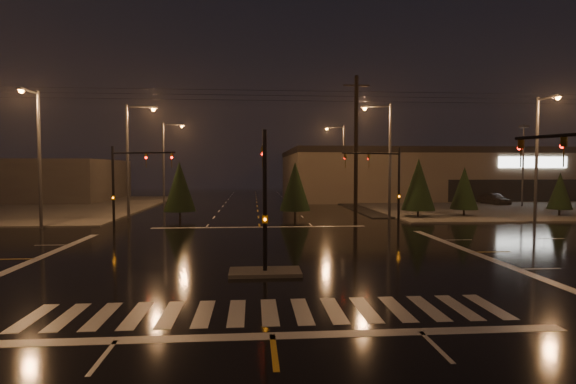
% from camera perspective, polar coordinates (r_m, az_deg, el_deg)
% --- Properties ---
extents(ground, '(140.00, 140.00, 0.00)m').
position_cam_1_polar(ground, '(22.99, -3.20, -8.04)').
color(ground, black).
rests_on(ground, ground).
extents(sidewalk_ne, '(36.00, 36.00, 0.12)m').
position_cam_1_polar(sidewalk_ne, '(60.92, 25.57, -1.38)').
color(sidewalk_ne, '#494741').
rests_on(sidewalk_ne, ground).
extents(median_island, '(3.00, 1.60, 0.15)m').
position_cam_1_polar(median_island, '(19.06, -2.93, -10.12)').
color(median_island, '#494741').
rests_on(median_island, ground).
extents(crosswalk, '(15.00, 2.60, 0.01)m').
position_cam_1_polar(crosswalk, '(14.26, -2.36, -14.95)').
color(crosswalk, beige).
rests_on(crosswalk, ground).
extents(stop_bar_near, '(16.00, 0.50, 0.01)m').
position_cam_1_polar(stop_bar_near, '(12.38, -2.00, -17.81)').
color(stop_bar_near, beige).
rests_on(stop_bar_near, ground).
extents(stop_bar_far, '(16.00, 0.50, 0.01)m').
position_cam_1_polar(stop_bar_far, '(33.85, -3.62, -4.47)').
color(stop_bar_far, beige).
rests_on(stop_bar_far, ground).
extents(parking_lot, '(50.00, 24.00, 0.08)m').
position_cam_1_polar(parking_lot, '(61.93, 30.51, -1.45)').
color(parking_lot, black).
rests_on(parking_lot, ground).
extents(retail_building, '(60.20, 28.30, 7.20)m').
position_cam_1_polar(retail_building, '(77.19, 22.91, 2.35)').
color(retail_building, '#6F5C4F').
rests_on(retail_building, ground).
extents(commercial_block, '(30.00, 18.00, 5.60)m').
position_cam_1_polar(commercial_block, '(73.22, -32.61, 1.27)').
color(commercial_block, '#393432').
rests_on(commercial_block, ground).
extents(signal_mast_median, '(0.25, 4.59, 6.00)m').
position_cam_1_polar(signal_mast_median, '(19.50, -3.03, 1.09)').
color(signal_mast_median, black).
rests_on(signal_mast_median, ground).
extents(signal_mast_ne, '(4.84, 1.86, 6.00)m').
position_cam_1_polar(signal_mast_ne, '(34.19, 12.51, 1.91)').
color(signal_mast_ne, black).
rests_on(signal_mast_ne, ground).
extents(signal_mast_nw, '(4.84, 1.86, 6.00)m').
position_cam_1_polar(signal_mast_nw, '(33.92, -19.89, 1.79)').
color(signal_mast_nw, black).
rests_on(signal_mast_nw, ground).
extents(streetlight_1, '(2.77, 0.32, 10.00)m').
position_cam_1_polar(streetlight_1, '(41.97, -19.31, 4.75)').
color(streetlight_1, '#38383A').
rests_on(streetlight_1, ground).
extents(streetlight_2, '(2.77, 0.32, 10.00)m').
position_cam_1_polar(streetlight_2, '(57.58, -15.23, 4.29)').
color(streetlight_2, '#38383A').
rests_on(streetlight_2, ground).
extents(streetlight_3, '(2.77, 0.32, 10.00)m').
position_cam_1_polar(streetlight_3, '(40.31, 12.40, 4.92)').
color(streetlight_3, '#38383A').
rests_on(streetlight_3, ground).
extents(streetlight_4, '(2.77, 0.32, 10.00)m').
position_cam_1_polar(streetlight_4, '(59.73, 6.81, 4.32)').
color(streetlight_4, '#38383A').
rests_on(streetlight_4, ground).
extents(streetlight_5, '(0.32, 2.77, 10.00)m').
position_cam_1_polar(streetlight_5, '(37.16, -29.25, 4.78)').
color(streetlight_5, '#38383A').
rests_on(streetlight_5, ground).
extents(streetlight_6, '(0.32, 2.77, 10.00)m').
position_cam_1_polar(streetlight_6, '(40.58, 29.29, 4.60)').
color(streetlight_6, '#38383A').
rests_on(streetlight_6, ground).
extents(utility_pole_1, '(2.20, 0.32, 12.00)m').
position_cam_1_polar(utility_pole_1, '(37.57, 8.63, 5.61)').
color(utility_pole_1, black).
rests_on(utility_pole_1, ground).
extents(conifer_0, '(2.94, 2.94, 5.29)m').
position_cam_1_polar(conifer_0, '(41.58, 16.23, 0.94)').
color(conifer_0, black).
rests_on(conifer_0, ground).
extents(conifer_1, '(2.46, 2.46, 4.55)m').
position_cam_1_polar(conifer_1, '(43.88, 21.48, 0.47)').
color(conifer_1, black).
rests_on(conifer_1, ground).
extents(conifer_2, '(2.14, 2.14, 4.04)m').
position_cam_1_polar(conifer_2, '(47.87, 31.26, 0.13)').
color(conifer_2, black).
rests_on(conifer_2, ground).
extents(conifer_3, '(2.76, 2.76, 5.01)m').
position_cam_1_polar(conifer_3, '(40.00, -13.60, 0.70)').
color(conifer_3, black).
rests_on(conifer_3, ground).
extents(conifer_4, '(2.74, 2.74, 4.98)m').
position_cam_1_polar(conifer_4, '(39.56, 0.90, 0.74)').
color(conifer_4, black).
rests_on(conifer_4, ground).
extents(car_parked, '(2.32, 4.75, 1.56)m').
position_cam_1_polar(car_parked, '(59.76, 24.72, -0.75)').
color(car_parked, black).
rests_on(car_parked, ground).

